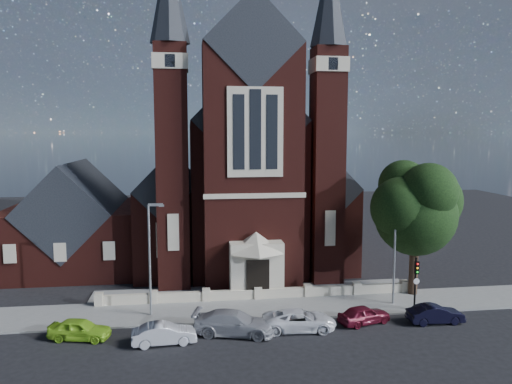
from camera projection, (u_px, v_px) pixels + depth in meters
ground at (246, 270)px, 47.28m from camera, size 120.00×120.00×0.00m
pavement_strip at (261, 309)px, 36.94m from camera, size 60.00×5.00×0.12m
forecourt_paving at (254, 292)px, 40.88m from camera, size 26.00×3.00×0.14m
forecourt_wall at (258, 300)px, 38.91m from camera, size 24.00×0.40×0.90m
church at (237, 177)px, 54.12m from camera, size 20.01×34.90×29.20m
parish_hall at (76, 227)px, 47.64m from camera, size 12.00×12.20×10.24m
street_tree at (419, 210)px, 38.97m from camera, size 6.40×6.60×10.70m
street_lamp_left at (151, 253)px, 34.86m from camera, size 1.16×0.22×8.09m
street_lamp_right at (396, 245)px, 37.24m from camera, size 1.16×0.22×8.09m
traffic_signal at (416, 277)px, 36.05m from camera, size 0.28×0.42×4.00m
car_lime_van at (80, 329)px, 31.38m from camera, size 4.11×2.36×1.32m
car_silver_a at (164, 334)px, 30.70m from camera, size 4.05×1.75×1.30m
car_silver_b at (234, 323)px, 32.12m from camera, size 5.64×3.41×1.53m
car_white_suv at (299, 320)px, 32.85m from camera, size 4.99×2.53×1.35m
car_dark_red at (364, 315)px, 33.98m from camera, size 3.98×2.50×1.26m
car_navy at (435, 314)px, 34.08m from camera, size 3.83×1.34×1.26m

